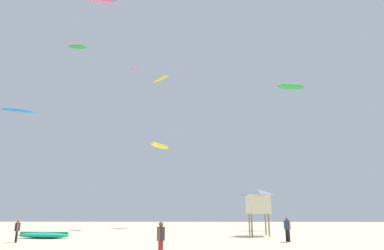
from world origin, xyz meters
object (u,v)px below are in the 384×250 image
kite_aloft_3 (291,87)px  kite_aloft_6 (18,111)px  kite_aloft_5 (161,79)px  kite_aloft_1 (160,146)px  lifeguard_tower (258,201)px  kite_aloft_4 (101,1)px  person_left (17,229)px  person_foreground (161,237)px  person_midground (287,227)px  kite_aloft_2 (136,69)px  kite_grounded_near (44,235)px  kite_aloft_0 (77,47)px

kite_aloft_3 → kite_aloft_6: size_ratio=1.43×
kite_aloft_5 → kite_aloft_1: bearing=9.8°
lifeguard_tower → kite_aloft_5: (-11.32, 16.48, 19.01)m
lifeguard_tower → kite_aloft_4: kite_aloft_4 is taller
person_left → kite_aloft_6: 11.62m
person_left → kite_aloft_4: (2.89, 5.34, 22.39)m
lifeguard_tower → kite_aloft_1: kite_aloft_1 is taller
person_left → lifeguard_tower: (18.37, 6.99, 2.15)m
person_foreground → kite_aloft_5: bearing=113.7°
kite_aloft_3 → kite_aloft_5: kite_aloft_5 is taller
person_foreground → person_left: size_ratio=1.07×
person_foreground → lifeguard_tower: lifeguard_tower is taller
person_midground → kite_aloft_4: size_ratio=0.47×
kite_aloft_3 → kite_aloft_6: bearing=-150.2°
person_foreground → kite_aloft_1: (-3.98, 31.72, 10.47)m
lifeguard_tower → kite_aloft_3: kite_aloft_3 is taller
person_left → kite_aloft_3: (26.51, 21.57, 18.99)m
kite_aloft_5 → kite_aloft_6: (-10.66, -19.15, -10.99)m
person_foreground → person_midground: 12.21m
kite_aloft_4 → person_foreground: bearing=-58.5°
person_foreground → person_midground: bearing=64.3°
kite_aloft_3 → kite_aloft_2: bearing=166.4°
kite_aloft_2 → person_midground: bearing=-57.3°
person_foreground → kite_grounded_near: bearing=149.0°
person_left → person_foreground: bearing=110.8°
person_midground → kite_aloft_1: kite_aloft_1 is taller
person_left → lifeguard_tower: lifeguard_tower is taller
kite_aloft_1 → person_left: bearing=-107.1°
person_foreground → kite_aloft_4: kite_aloft_4 is taller
person_midground → kite_grounded_near: (-18.95, 2.59, -0.76)m
kite_aloft_0 → kite_aloft_1: (11.55, 5.32, -13.43)m
person_foreground → kite_aloft_6: kite_aloft_6 is taller
kite_aloft_5 → kite_grounded_near: bearing=-108.3°
person_midground → lifeguard_tower: (-0.99, 6.14, 2.04)m
kite_aloft_0 → kite_aloft_6: (0.73, -13.86, -13.80)m
person_left → kite_aloft_1: kite_aloft_1 is taller
kite_grounded_near → kite_aloft_0: 29.08m
person_left → kite_aloft_6: (-3.61, 4.32, 10.17)m
lifeguard_tower → person_foreground: bearing=-115.3°
lifeguard_tower → kite_aloft_4: (-15.49, -1.65, 20.24)m
person_left → lifeguard_tower: size_ratio=0.37×
kite_aloft_1 → kite_aloft_2: bearing=141.3°
kite_aloft_2 → kite_aloft_3: size_ratio=0.53×
kite_aloft_1 → kite_aloft_6: kite_aloft_1 is taller
kite_aloft_0 → kite_aloft_4: size_ratio=0.71×
person_foreground → person_left: bearing=159.9°
kite_grounded_near → person_left: bearing=-96.8°
kite_grounded_near → kite_aloft_4: kite_aloft_4 is taller
person_left → kite_aloft_6: kite_aloft_6 is taller
person_foreground → kite_aloft_4: bearing=137.7°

